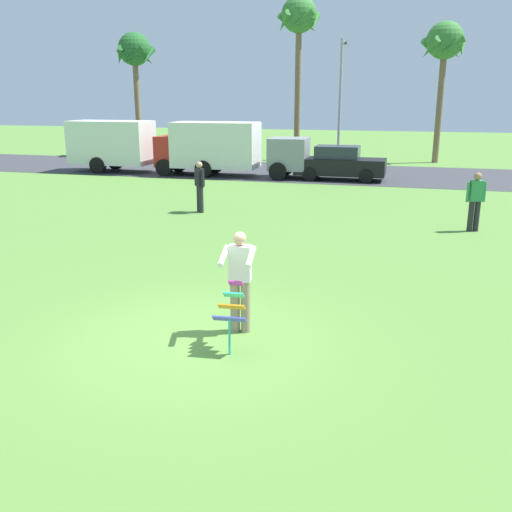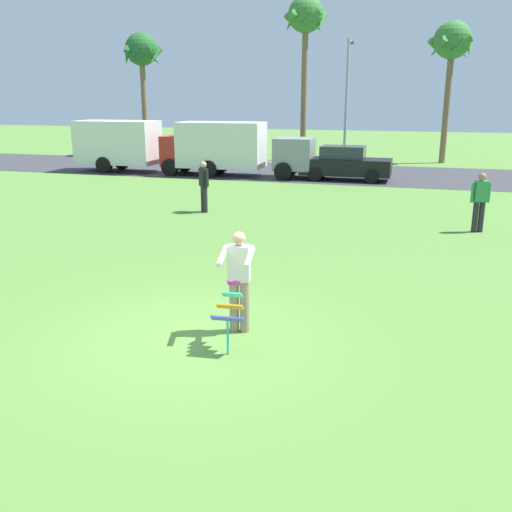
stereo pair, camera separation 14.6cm
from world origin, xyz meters
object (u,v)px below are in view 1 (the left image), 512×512
palm_tree_centre_far (445,46)px  person_walker_near (200,185)px  kite_held (232,308)px  palm_tree_left_near (135,54)px  person_kite_flyer (240,278)px  palm_tree_right_near (299,23)px  streetlight_pole (341,94)px  parked_truck_red_cab (126,145)px  parked_car_black (340,164)px  person_walker_far (475,200)px  parked_truck_grey_van (232,147)px

palm_tree_centre_far → person_walker_near: palm_tree_centre_far is taller
kite_held → palm_tree_left_near: (-15.38, 27.74, 5.79)m
palm_tree_left_near → person_walker_near: palm_tree_left_near is taller
person_kite_flyer → palm_tree_right_near: (-4.40, 26.75, 7.08)m
palm_tree_centre_far → streetlight_pole: (-5.62, -1.59, -2.59)m
parked_truck_red_cab → parked_car_black: bearing=0.0°
streetlight_pole → person_walker_near: streetlight_pole is taller
palm_tree_left_near → palm_tree_centre_far: palm_tree_centre_far is taller
palm_tree_left_near → parked_truck_red_cab: bearing=-67.6°
palm_tree_centre_far → person_kite_flyer: bearing=-98.2°
palm_tree_right_near → person_walker_near: palm_tree_right_near is taller
kite_held → palm_tree_centre_far: size_ratio=0.13×
parked_truck_red_cab → person_walker_far: (16.26, -9.59, -0.48)m
streetlight_pole → palm_tree_right_near: bearing=161.1°
person_kite_flyer → person_walker_near: size_ratio=1.00×
parked_truck_red_cab → palm_tree_centre_far: size_ratio=0.84×
person_kite_flyer → palm_tree_right_near: palm_tree_right_near is taller
parked_truck_red_cab → palm_tree_centre_far: palm_tree_centre_far is taller
palm_tree_centre_far → person_walker_far: size_ratio=4.60×
parked_truck_grey_van → person_walker_near: (1.73, -9.04, -0.48)m
parked_truck_red_cab → parked_truck_grey_van: size_ratio=0.99×
palm_tree_right_near → palm_tree_centre_far: bearing=4.5°
parked_truck_red_cab → palm_tree_centre_far: bearing=29.5°
person_kite_flyer → palm_tree_left_near: bearing=119.5°
person_kite_flyer → kite_held: person_kite_flyer is taller
kite_held → parked_truck_red_cab: (-11.86, 19.21, 0.72)m
kite_held → palm_tree_left_near: 32.25m
palm_tree_right_near → person_walker_far: size_ratio=5.51×
parked_truck_grey_van → palm_tree_left_near: (-9.29, 8.54, 5.08)m
parked_car_black → palm_tree_left_near: size_ratio=0.54×
parked_truck_red_cab → parked_truck_grey_van: bearing=0.0°
parked_car_black → palm_tree_right_near: (-3.72, 8.26, 7.25)m
parked_truck_red_cab → parked_truck_grey_van: 5.77m
parked_car_black → person_walker_near: 9.73m
parked_truck_red_cab → palm_tree_right_near: 12.90m
palm_tree_centre_far → palm_tree_right_near: bearing=-175.5°
kite_held → streetlight_pole: bearing=93.8°
person_kite_flyer → palm_tree_right_near: size_ratio=0.18×
parked_truck_grey_van → person_walker_far: bearing=-42.4°
parked_truck_red_cab → parked_car_black: size_ratio=1.59×
palm_tree_right_near → streetlight_pole: (2.73, -0.93, -4.03)m
person_walker_far → person_kite_flyer: bearing=-116.7°
palm_tree_right_near → person_walker_near: bearing=-89.6°
parked_car_black → palm_tree_centre_far: (4.63, 8.91, 5.81)m
palm_tree_right_near → palm_tree_centre_far: palm_tree_right_near is taller
parked_truck_grey_van → palm_tree_left_near: bearing=137.4°
person_kite_flyer → parked_truck_grey_van: parked_truck_grey_van is taller
palm_tree_left_near → parked_truck_grey_van: bearing=-42.6°
kite_held → parked_car_black: parked_car_black is taller
parked_truck_grey_van → streetlight_pole: bearing=59.3°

